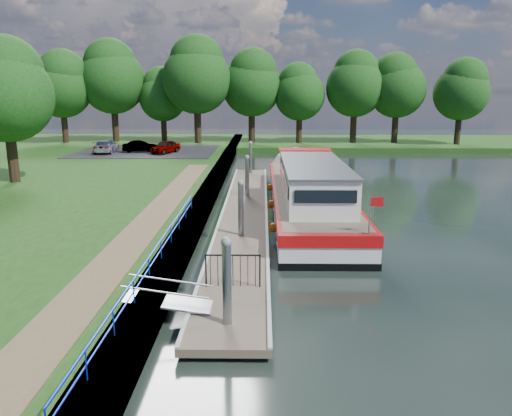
{
  "coord_description": "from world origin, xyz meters",
  "views": [
    {
      "loc": [
        0.99,
        -13.49,
        6.78
      ],
      "look_at": [
        0.67,
        9.6,
        1.4
      ],
      "focal_mm": 35.0,
      "sensor_mm": 36.0,
      "label": 1
    }
  ],
  "objects_px": {
    "barge": "(307,192)",
    "car_b": "(140,146)",
    "car_c": "(106,146)",
    "pontoon": "(245,216)",
    "car_a": "(165,147)"
  },
  "relations": [
    {
      "from": "barge",
      "to": "car_b",
      "type": "distance_m",
      "value": 26.42
    },
    {
      "from": "car_a",
      "to": "pontoon",
      "type": "bearing_deg",
      "value": -44.38
    },
    {
      "from": "pontoon",
      "to": "car_c",
      "type": "height_order",
      "value": "car_c"
    },
    {
      "from": "car_a",
      "to": "car_c",
      "type": "bearing_deg",
      "value": -157.9
    },
    {
      "from": "pontoon",
      "to": "car_b",
      "type": "height_order",
      "value": "car_b"
    },
    {
      "from": "pontoon",
      "to": "car_a",
      "type": "relative_size",
      "value": 8.15
    },
    {
      "from": "car_c",
      "to": "car_b",
      "type": "bearing_deg",
      "value": -173.95
    },
    {
      "from": "pontoon",
      "to": "barge",
      "type": "height_order",
      "value": "barge"
    },
    {
      "from": "pontoon",
      "to": "car_a",
      "type": "distance_m",
      "value": 24.72
    },
    {
      "from": "barge",
      "to": "car_b",
      "type": "xyz_separation_m",
      "value": [
        -15.04,
        21.72,
        0.32
      ]
    },
    {
      "from": "barge",
      "to": "car_b",
      "type": "bearing_deg",
      "value": 124.7
    },
    {
      "from": "barge",
      "to": "car_a",
      "type": "bearing_deg",
      "value": 120.6
    },
    {
      "from": "pontoon",
      "to": "car_a",
      "type": "bearing_deg",
      "value": 110.73
    },
    {
      "from": "barge",
      "to": "pontoon",
      "type": "bearing_deg",
      "value": -148.16
    },
    {
      "from": "barge",
      "to": "car_a",
      "type": "distance_m",
      "value": 24.23
    }
  ]
}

